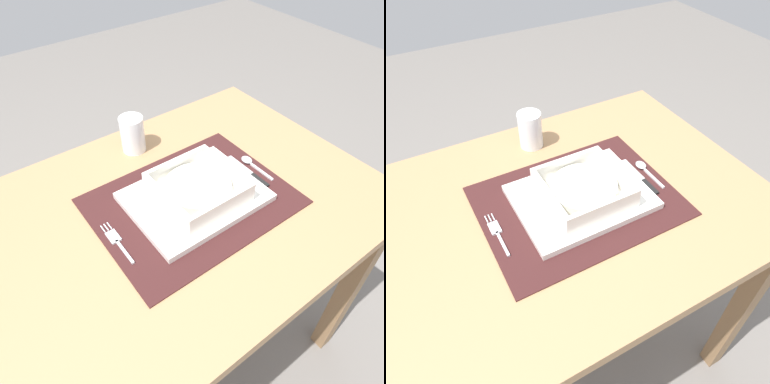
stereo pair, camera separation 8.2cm
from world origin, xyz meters
The scene contains 9 objects.
ground_plane centered at (0.00, 0.00, 0.00)m, with size 6.00×6.00×0.00m, color slate.
dining_table centered at (0.00, 0.00, 0.64)m, with size 0.93×0.69×0.75m.
placemat centered at (0.02, -0.01, 0.75)m, with size 0.44×0.34×0.00m, color #381919.
serving_plate centered at (0.03, -0.01, 0.76)m, with size 0.30×0.23×0.02m, color white.
porridge_bowl centered at (0.03, -0.02, 0.79)m, with size 0.18×0.18×0.05m.
fork centered at (-0.17, -0.01, 0.76)m, with size 0.02×0.13×0.00m.
spoon centered at (0.22, 0.01, 0.76)m, with size 0.02×0.11×0.01m.
butter_knife centered at (0.19, -0.02, 0.76)m, with size 0.01×0.14×0.01m.
drinking_glass centered at (0.02, 0.24, 0.80)m, with size 0.06×0.06×0.10m.
Camera 2 is at (-0.26, -0.53, 1.36)m, focal length 34.10 mm.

